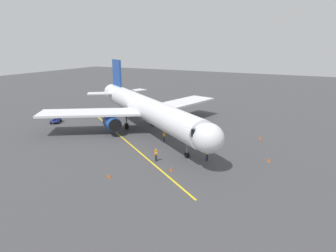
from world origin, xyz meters
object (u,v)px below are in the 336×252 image
Objects in this scene: airplane at (146,109)px; safety_cone_wing_starboard at (269,160)px; safety_cone_wing_port at (109,175)px; ground_crew_marshaller at (207,154)px; safety_cone_nose_left at (171,169)px; safety_cone_nose_right at (260,138)px; ground_crew_loader at (164,136)px; baggage_cart_near_nose at (56,120)px; ground_crew_wing_walker at (156,155)px.

safety_cone_wing_starboard is (-21.25, 4.49, -3.73)m from airplane.
airplane is 63.83× the size of safety_cone_wing_port.
ground_crew_marshaller is 7.93m from safety_cone_wing_starboard.
safety_cone_wing_starboard is at bearing -156.30° from ground_crew_marshaller.
safety_cone_nose_left is at bearing 62.45° from ground_crew_marshaller.
safety_cone_nose_right is (-4.47, -12.12, -0.61)m from ground_crew_marshaller.
safety_cone_nose_right and safety_cone_wing_port have the same top height.
airplane is 7.24m from ground_crew_loader.
safety_cone_wing_starboard is at bearing 168.08° from airplane.
baggage_cart_near_nose reaches higher than safety_cone_wing_port.
ground_crew_wing_walker reaches higher than safety_cone_nose_right.
baggage_cart_near_nose is at bearing -15.97° from ground_crew_wing_walker.
safety_cone_wing_port is at bearing 91.75° from ground_crew_loader.
safety_cone_wing_starboard is at bearing 176.67° from ground_crew_loader.
ground_crew_loader is (8.53, -4.10, 0.00)m from ground_crew_marshaller.
safety_cone_nose_left is 1.00× the size of safety_cone_wing_port.
airplane is 17.47m from safety_cone_nose_left.
ground_crew_marshaller is at bearing -129.32° from safety_cone_wing_port.
ground_crew_wing_walker reaches higher than safety_cone_nose_left.
safety_cone_wing_port and safety_cone_wing_starboard have the same top height.
safety_cone_nose_right is (-36.79, -7.77, -0.38)m from baggage_cart_near_nose.
baggage_cart_near_nose is 39.58m from safety_cone_wing_starboard.
safety_cone_nose_left is at bearing 162.38° from baggage_cart_near_nose.
ground_crew_wing_walker reaches higher than safety_cone_wing_starboard.
ground_crew_loader is 3.11× the size of safety_cone_wing_port.
baggage_cart_near_nose is at bearing -7.68° from ground_crew_marshaller.
safety_cone_nose_left is 1.00× the size of safety_cone_nose_right.
ground_crew_marshaller is 3.11× the size of safety_cone_nose_right.
safety_cone_wing_port is at bearing 70.85° from ground_crew_wing_walker.
safety_cone_wing_starboard is (-13.04, -6.41, -0.61)m from ground_crew_wing_walker.
safety_cone_nose_left is 7.29m from safety_cone_wing_port.
safety_cone_nose_right is 25.36m from safety_cone_wing_port.
safety_cone_nose_right is at bearing -119.73° from safety_cone_wing_port.
ground_crew_loader is at bearing -57.28° from safety_cone_nose_left.
baggage_cart_near_nose is 5.36× the size of safety_cone_nose_right.
airplane is at bearing -169.76° from baggage_cart_near_nose.
ground_crew_wing_walker and ground_crew_loader have the same top height.
ground_crew_marshaller is at bearing 69.77° from safety_cone_nose_right.
ground_crew_marshaller is 5.75m from safety_cone_nose_left.
baggage_cart_near_nose is at bearing 10.24° from airplane.
ground_crew_marshaller is 0.58× the size of baggage_cart_near_nose.
airplane is 14.00m from ground_crew_wing_walker.
safety_cone_nose_right is (-7.11, -17.19, 0.00)m from safety_cone_nose_left.
ground_crew_loader is 3.11× the size of safety_cone_nose_right.
ground_crew_marshaller reaches higher than safety_cone_nose_left.
airplane reaches higher than safety_cone_wing_port.
ground_crew_marshaller is 3.11× the size of safety_cone_wing_starboard.
ground_crew_loader is 15.81m from safety_cone_wing_starboard.
baggage_cart_near_nose is (26.53, -7.59, -0.23)m from ground_crew_wing_walker.
ground_crew_marshaller is 3.11× the size of safety_cone_wing_port.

